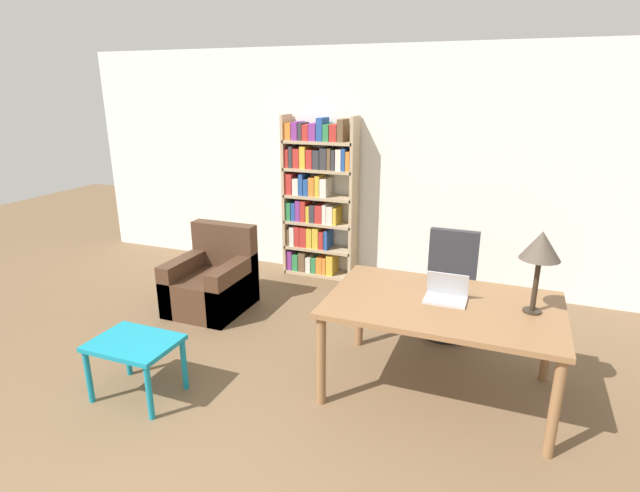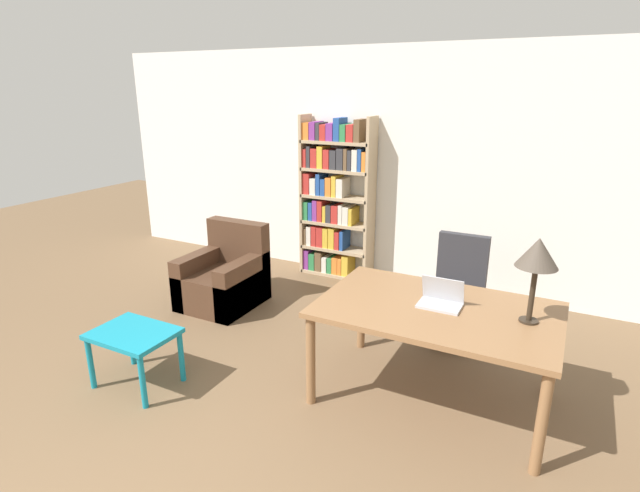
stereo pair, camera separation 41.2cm
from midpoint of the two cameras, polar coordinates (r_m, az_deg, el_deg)
wall_back at (r=5.89m, az=10.96°, el=8.61°), size 8.00×0.06×2.70m
desk at (r=3.77m, az=16.28°, el=-7.94°), size 1.68×1.07×0.75m
laptop at (r=3.76m, az=16.74°, el=-5.94°), size 0.30×0.20×0.21m
table_lamp at (r=3.58m, az=26.70°, el=-0.98°), size 0.27×0.27×0.59m
office_chair at (r=4.83m, az=17.77°, el=-5.25°), size 0.49×0.49×0.97m
side_table_blue at (r=4.10m, az=-17.80°, el=-10.27°), size 0.62×0.47×0.46m
armchair at (r=5.43m, az=-8.75°, el=-3.81°), size 0.73×0.80×0.86m
bookshelf at (r=6.04m, az=3.45°, el=5.40°), size 0.89×0.28×1.94m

